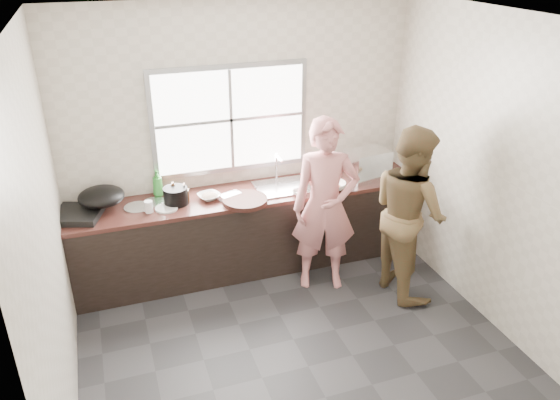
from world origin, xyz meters
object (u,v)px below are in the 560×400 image
object	(u,v)px
plate_food	(167,208)
bottle_brown_tall	(185,193)
bottle_green	(158,183)
bowl_mince	(209,196)
cutting_board	(245,201)
dish_rack	(368,165)
woman	(325,211)
wok	(101,196)
burner	(78,214)
pot_lid_left	(138,207)
person_side	(409,212)
bottle_brown_short	(173,192)
pot_lid_right	(155,202)
bowl_crabs	(333,187)
black_pot	(176,196)
bowl_held	(299,192)
glass_jar	(149,207)

from	to	relation	value
plate_food	bottle_brown_tall	distance (m)	0.24
bottle_green	bowl_mince	bearing A→B (deg)	-28.06
cutting_board	dish_rack	xyz separation A→B (m)	(1.39, 0.14, 0.14)
bottle_green	bottle_brown_tall	xyz separation A→B (m)	(0.23, -0.22, -0.05)
woman	wok	bearing A→B (deg)	179.50
burner	pot_lid_left	bearing A→B (deg)	2.22
person_side	wok	bearing A→B (deg)	68.74
pot_lid_left	bowl_mince	bearing A→B (deg)	-2.58
burner	wok	bearing A→B (deg)	20.03
burner	wok	xyz separation A→B (m)	(0.23, 0.08, 0.11)
wok	bowl_mince	bearing A→B (deg)	-5.29
bowl_mince	bottle_brown_short	xyz separation A→B (m)	(-0.34, 0.07, 0.06)
burner	pot_lid_right	world-z (taller)	burner
bowl_crabs	bottle_brown_tall	xyz separation A→B (m)	(-1.48, 0.22, 0.06)
black_pot	wok	size ratio (longest dim) A/B	0.55
woman	bottle_brown_tall	bearing A→B (deg)	172.70
bowl_held	glass_jar	world-z (taller)	glass_jar
bottle_green	dish_rack	bearing A→B (deg)	-7.81
glass_jar	dish_rack	xyz separation A→B (m)	(2.30, 0.04, 0.10)
bowl_mince	pot_lid_left	distance (m)	0.69
bottle_brown_short	glass_jar	xyz separation A→B (m)	(-0.26, -0.17, -0.03)
woman	black_pot	xyz separation A→B (m)	(-1.34, 0.53, 0.13)
cutting_board	bowl_mince	xyz separation A→B (m)	(-0.31, 0.19, 0.00)
bottle_green	bottle_brown_short	distance (m)	0.22
person_side	burner	size ratio (longest dim) A/B	4.16
wok	dish_rack	bearing A→B (deg)	-3.04
bowl_held	glass_jar	xyz separation A→B (m)	(-1.47, 0.10, 0.03)
cutting_board	bowl_held	distance (m)	0.56
bowl_crabs	pot_lid_left	bearing A→B (deg)	173.36
bowl_mince	bottle_brown_tall	world-z (taller)	bottle_brown_tall
person_side	cutting_board	xyz separation A→B (m)	(-1.42, 0.67, 0.04)
bowl_held	glass_jar	size ratio (longest dim) A/B	1.59
glass_jar	wok	world-z (taller)	wok
black_pot	bottle_brown_tall	world-z (taller)	bottle_brown_tall
bottle_brown_tall	pot_lid_right	xyz separation A→B (m)	(-0.28, 0.07, -0.08)
plate_food	black_pot	bearing A→B (deg)	38.32
plate_food	woman	bearing A→B (deg)	-17.34
woman	bottle_green	bearing A→B (deg)	168.86
bowl_mince	bowl_crabs	world-z (taller)	bowl_crabs
person_side	bowl_mince	world-z (taller)	person_side
bowl_held	cutting_board	bearing A→B (deg)	180.00
bottle_brown_short	dish_rack	size ratio (longest dim) A/B	0.42
bowl_held	bottle_green	distance (m)	1.41
black_pot	dish_rack	size ratio (longest dim) A/B	0.55
glass_jar	dish_rack	bearing A→B (deg)	1.10
plate_food	cutting_board	bearing A→B (deg)	-8.24
dish_rack	bottle_brown_short	bearing A→B (deg)	169.68
woman	black_pot	size ratio (longest dim) A/B	6.93
woman	bottle_brown_tall	distance (m)	1.37
glass_jar	woman	bearing A→B (deg)	-15.39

